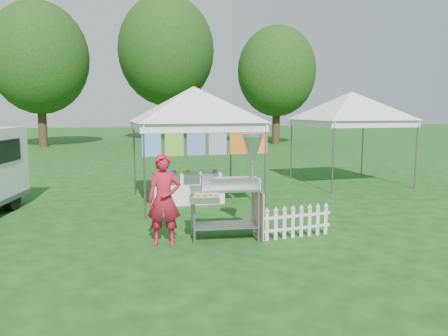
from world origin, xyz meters
name	(u,v)px	position (x,y,z in m)	size (l,w,h in m)	color
ground	(234,239)	(0.00, 0.00, 0.00)	(120.00, 120.00, 0.00)	#134012
canopy_main	(194,87)	(0.00, 3.49, 2.99)	(4.24, 4.24, 3.45)	#59595E
canopy_right	(352,92)	(5.50, 5.00, 2.99)	(4.24, 4.24, 3.45)	#59595E
tree_left	(39,58)	(-6.00, 24.00, 5.83)	(6.40, 6.40, 9.53)	#372714
tree_mid	(166,51)	(3.00, 28.00, 7.14)	(7.60, 7.60, 11.52)	#372714
tree_right	(277,72)	(10.00, 22.00, 5.18)	(5.60, 5.60, 8.42)	#372714
donut_cart	(236,178)	(0.05, 0.05, 1.15)	(1.50, 0.93, 1.96)	gray
vendor	(164,200)	(-1.28, 0.05, 0.81)	(0.59, 0.39, 1.63)	#B0152B
picket_fence	(297,223)	(1.19, -0.19, 0.29)	(1.44, 0.14, 0.56)	silver
display_table	(188,188)	(-0.19, 3.44, 0.40)	(1.80, 0.70, 0.79)	white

